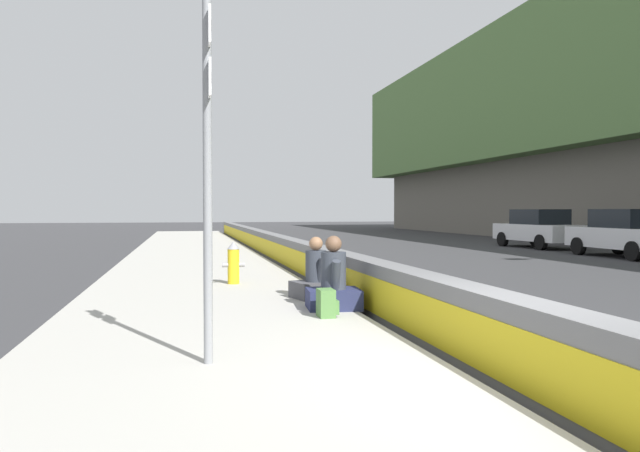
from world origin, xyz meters
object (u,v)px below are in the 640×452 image
fire_hydrant (233,262)px  seated_person_foreground (333,286)px  seated_person_middle (316,279)px  route_sign_post (208,155)px  parked_car_third (626,233)px  parked_car_fourth (538,228)px  backpack (327,303)px

fire_hydrant → seated_person_foreground: (-3.50, -1.25, -0.09)m
fire_hydrant → seated_person_foreground: size_ratio=0.78×
seated_person_foreground → seated_person_middle: size_ratio=1.06×
route_sign_post → parked_car_third: bearing=-51.1°
route_sign_post → parked_car_fourth: bearing=-40.6°
parked_car_third → parked_car_fourth: bearing=-1.3°
parked_car_third → parked_car_fourth: size_ratio=1.00×
route_sign_post → parked_car_fourth: route_sign_post is taller
route_sign_post → backpack: size_ratio=9.00×
seated_person_foreground → backpack: bearing=158.3°
route_sign_post → fire_hydrant: (6.44, -0.77, -1.62)m
seated_person_middle → parked_car_third: (7.97, -12.98, 0.39)m
seated_person_foreground → seated_person_middle: seated_person_foreground is taller
route_sign_post → fire_hydrant: 6.69m
route_sign_post → seated_person_middle: route_sign_post is taller
seated_person_middle → parked_car_third: parked_car_third is taller
seated_person_foreground → parked_car_third: parked_car_third is taller
route_sign_post → backpack: 3.42m
fire_hydrant → parked_car_fourth: parked_car_fourth is taller
fire_hydrant → parked_car_third: parked_car_third is taller
route_sign_post → seated_person_foreground: (2.94, -2.02, -1.72)m
backpack → route_sign_post: bearing=142.2°
backpack → parked_car_fourth: size_ratio=0.09×
seated_person_middle → parked_car_fourth: size_ratio=0.23×
seated_person_foreground → seated_person_middle: bearing=0.9°
fire_hydrant → backpack: size_ratio=2.20×
parked_car_third → backpack: bearing=126.6°
parked_car_fourth → seated_person_foreground: bearing=138.3°
parked_car_fourth → route_sign_post: bearing=139.4°
seated_person_foreground → backpack: (-0.69, 0.27, -0.16)m
parked_car_fourth → seated_person_middle: bearing=135.9°
seated_person_foreground → parked_car_fourth: parked_car_fourth is taller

